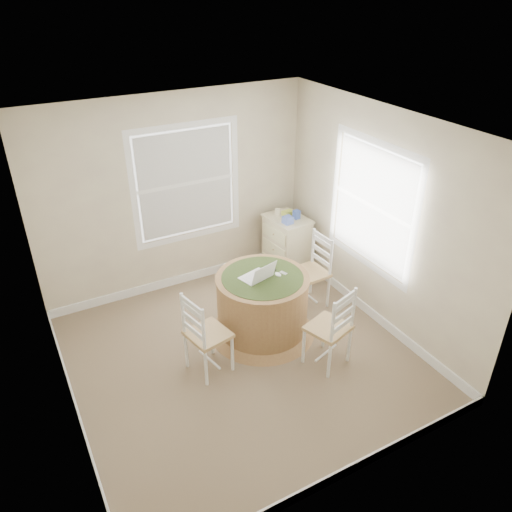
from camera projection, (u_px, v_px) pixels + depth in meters
room at (246, 247)px, 5.18m from camera, size 3.64×3.64×2.64m
round_table at (262, 303)px, 5.84m from camera, size 1.26×1.26×0.78m
chair_left at (208, 334)px, 5.25m from camera, size 0.48×0.49×0.95m
chair_near at (328, 327)px, 5.34m from camera, size 0.52×0.51×0.95m
chair_right at (310, 272)px, 6.32m from camera, size 0.42×0.44×0.95m
laptop at (258, 276)px, 5.62m from camera, size 0.40×0.37×0.24m
mouse at (278, 274)px, 5.70m from camera, size 0.09×0.11×0.03m
phone at (283, 273)px, 5.74m from camera, size 0.07×0.10×0.02m
keys at (273, 270)px, 5.78m from camera, size 0.07×0.07×0.02m
corner_chest at (286, 245)px, 7.07m from camera, size 0.54×0.68×0.84m
tissue_box at (288, 221)px, 6.68m from camera, size 0.13×0.13×0.10m
box_yellow at (288, 213)px, 6.94m from camera, size 0.16×0.12×0.06m
box_blue at (297, 215)px, 6.82m from camera, size 0.09×0.09×0.12m
cup_cream at (277, 211)px, 6.94m from camera, size 0.07×0.07×0.09m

